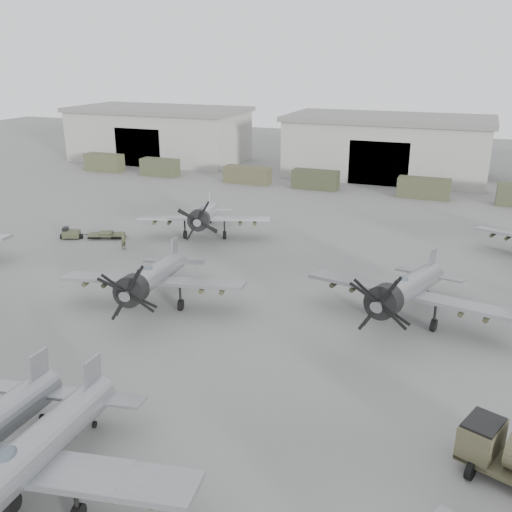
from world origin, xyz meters
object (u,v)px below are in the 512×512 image
at_px(aircraft_near_1, 19,466).
at_px(aircraft_mid_1, 152,278).
at_px(aircraft_far_0, 204,216).
at_px(aircraft_mid_2, 405,290).
at_px(ground_crew, 123,240).
at_px(tug_trailer, 85,234).

bearing_deg(aircraft_near_1, aircraft_mid_1, 95.92).
bearing_deg(aircraft_near_1, aircraft_far_0, 94.45).
relative_size(aircraft_mid_2, aircraft_far_0, 1.07).
xyz_separation_m(aircraft_mid_2, aircraft_far_0, (-20.55, 11.91, -0.13)).
bearing_deg(aircraft_mid_2, ground_crew, 177.37).
bearing_deg(aircraft_mid_2, aircraft_mid_1, -155.53).
bearing_deg(aircraft_mid_1, aircraft_far_0, 90.22).
distance_m(aircraft_mid_2, aircraft_far_0, 23.75).
distance_m(aircraft_mid_1, tug_trailer, 18.94).
xyz_separation_m(aircraft_near_1, ground_crew, (-14.88, 28.98, -1.63)).
bearing_deg(aircraft_near_1, aircraft_mid_2, 52.91).
height_order(aircraft_mid_2, tug_trailer, aircraft_mid_2).
relative_size(aircraft_mid_1, aircraft_mid_2, 0.96).
bearing_deg(ground_crew, aircraft_mid_2, -100.48).
xyz_separation_m(aircraft_mid_1, tug_trailer, (-14.75, 11.72, -1.93)).
height_order(aircraft_near_1, aircraft_mid_1, aircraft_near_1).
height_order(aircraft_near_1, tug_trailer, aircraft_near_1).
distance_m(tug_trailer, ground_crew, 5.59).
relative_size(aircraft_near_1, ground_crew, 7.98).
bearing_deg(aircraft_near_1, ground_crew, 106.55).
distance_m(aircraft_mid_2, tug_trailer, 32.53).
height_order(aircraft_far_0, ground_crew, aircraft_far_0).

